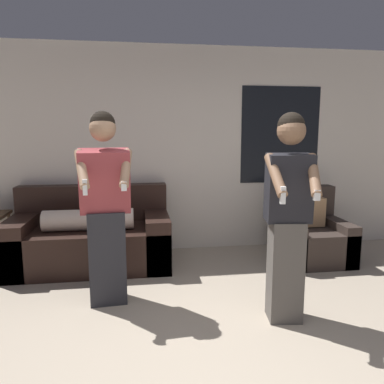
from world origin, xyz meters
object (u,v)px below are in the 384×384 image
object	(u,v)px
couch	(92,238)
armchair	(309,236)
person_left	(106,208)
person_right	(288,215)

from	to	relation	value
couch	armchair	bearing A→B (deg)	-3.43
person_left	person_right	size ratio (longest dim) A/B	1.01
armchair	person_right	size ratio (longest dim) A/B	0.51
couch	person_right	bearing A→B (deg)	-41.79
armchair	person_left	distance (m)	2.65
couch	person_right	size ratio (longest dim) A/B	1.05
person_left	person_right	xyz separation A→B (m)	(1.52, -0.54, 0.01)
armchair	couch	bearing A→B (deg)	176.57
person_left	person_right	world-z (taller)	person_left
armchair	person_right	xyz separation A→B (m)	(-0.90, -1.44, 0.62)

